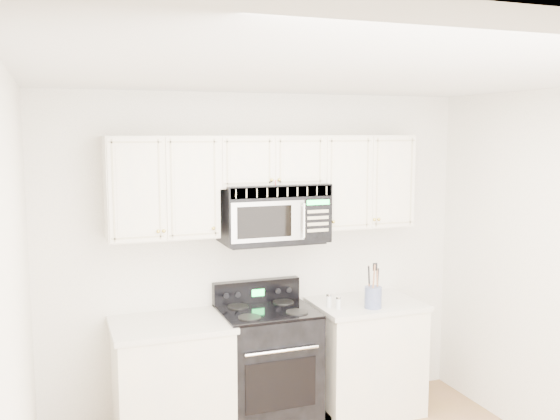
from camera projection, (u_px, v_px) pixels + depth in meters
name	position (u px, v px, depth m)	size (l,w,h in m)	color
room	(361.00, 314.00, 3.43)	(3.51, 3.51, 2.61)	#8D634D
base_cabinet_left	(172.00, 387.00, 4.61)	(0.86, 0.65, 0.92)	silver
base_cabinet_right	(365.00, 360.00, 5.15)	(0.86, 0.65, 0.92)	silver
range	(267.00, 366.00, 4.86)	(0.72, 0.66, 1.11)	black
upper_cabinets	(267.00, 179.00, 4.83)	(2.44, 0.37, 0.75)	silver
microwave	(273.00, 213.00, 4.83)	(0.82, 0.46, 0.45)	black
utensil_crock	(373.00, 296.00, 4.90)	(0.13, 0.13, 0.36)	slate
shaker_salt	(329.00, 300.00, 4.93)	(0.04, 0.04, 0.11)	silver
shaker_pepper	(338.00, 303.00, 4.87)	(0.04, 0.04, 0.10)	silver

